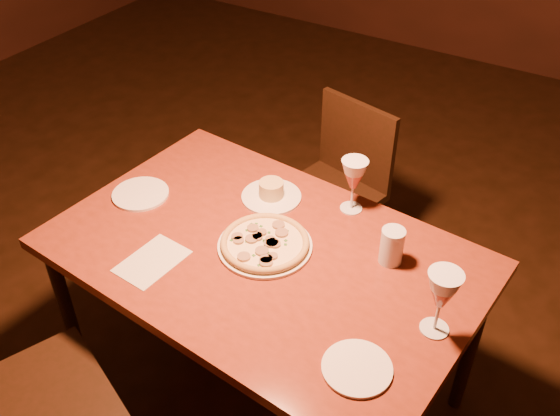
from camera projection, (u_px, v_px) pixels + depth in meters
The scene contains 10 objects.
dining_table at pixel (264, 265), 1.94m from camera, with size 1.36×0.94×0.69m.
chair_far at pixel (337, 183), 2.61m from camera, with size 0.45×0.45×0.77m.
pizza_plate at pixel (265, 243), 1.90m from camera, with size 0.29×0.29×0.03m.
ramekin_saucer at pixel (271, 193), 2.10m from camera, with size 0.20×0.20×0.06m.
wine_glass_far at pixel (353, 185), 2.00m from camera, with size 0.09×0.09×0.19m, color #A24943, non-canonical shape.
wine_glass_right at pixel (440, 303), 1.59m from camera, with size 0.09×0.09×0.20m, color #A24943, non-canonical shape.
water_tumbler at pixel (392, 246), 1.83m from camera, with size 0.07×0.07×0.12m, color silver.
side_plate_left at pixel (141, 194), 2.12m from camera, with size 0.19×0.19×0.01m, color silver.
side_plate_near at pixel (357, 368), 1.55m from camera, with size 0.18×0.18×0.01m, color silver.
menu_card at pixel (152, 261), 1.86m from camera, with size 0.14×0.21×0.00m, color beige.
Camera 1 is at (0.97, -0.89, 1.97)m, focal length 40.00 mm.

